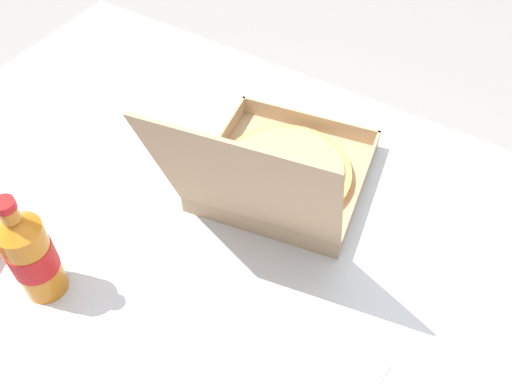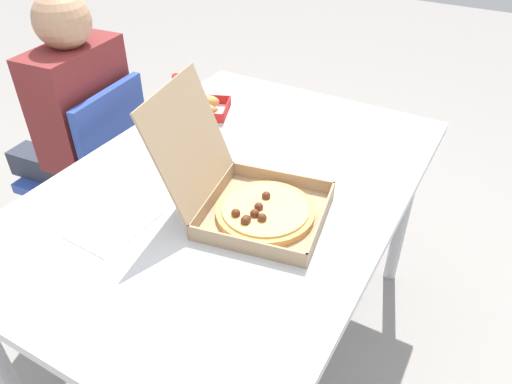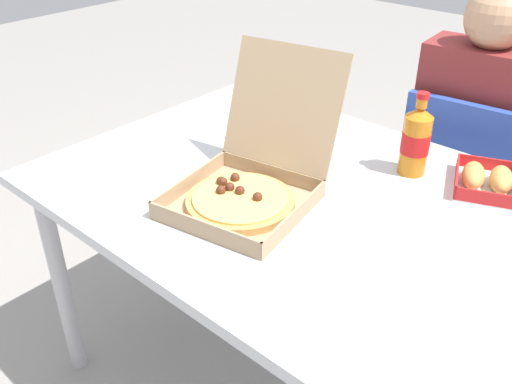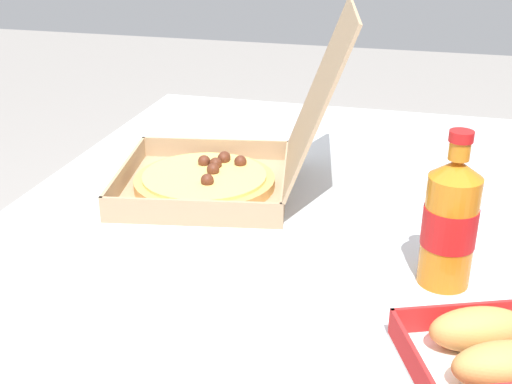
{
  "view_description": "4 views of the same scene",
  "coord_description": "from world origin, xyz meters",
  "px_view_note": "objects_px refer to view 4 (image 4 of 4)",
  "views": [
    {
      "loc": [
        -0.43,
        0.51,
        1.55
      ],
      "look_at": [
        -0.07,
        -0.07,
        0.77
      ],
      "focal_mm": 39.14,
      "sensor_mm": 36.0,
      "label": 1
    },
    {
      "loc": [
        -0.96,
        -0.63,
        1.55
      ],
      "look_at": [
        -0.02,
        -0.09,
        0.74
      ],
      "focal_mm": 34.16,
      "sensor_mm": 36.0,
      "label": 2
    },
    {
      "loc": [
        0.69,
        -0.97,
        1.46
      ],
      "look_at": [
        -0.08,
        -0.11,
        0.76
      ],
      "focal_mm": 38.96,
      "sensor_mm": 36.0,
      "label": 3
    },
    {
      "loc": [
        0.98,
        0.22,
        1.23
      ],
      "look_at": [
        0.01,
        -0.04,
        0.78
      ],
      "focal_mm": 46.29,
      "sensor_mm": 36.0,
      "label": 4
    }
  ],
  "objects_px": {
    "bread_side_box": "(490,350)",
    "cola_bottle": "(450,222)",
    "pizza_box_open": "(225,166)",
    "paper_menu": "(389,162)"
  },
  "relations": [
    {
      "from": "bread_side_box",
      "to": "paper_menu",
      "type": "bearing_deg",
      "value": -165.71
    },
    {
      "from": "pizza_box_open",
      "to": "bread_side_box",
      "type": "distance_m",
      "value": 0.6
    },
    {
      "from": "pizza_box_open",
      "to": "paper_menu",
      "type": "bearing_deg",
      "value": 127.19
    },
    {
      "from": "bread_side_box",
      "to": "paper_menu",
      "type": "relative_size",
      "value": 1.11
    },
    {
      "from": "bread_side_box",
      "to": "paper_menu",
      "type": "distance_m",
      "value": 0.65
    },
    {
      "from": "bread_side_box",
      "to": "pizza_box_open",
      "type": "bearing_deg",
      "value": -132.77
    },
    {
      "from": "cola_bottle",
      "to": "paper_menu",
      "type": "relative_size",
      "value": 1.07
    },
    {
      "from": "bread_side_box",
      "to": "paper_menu",
      "type": "height_order",
      "value": "bread_side_box"
    },
    {
      "from": "cola_bottle",
      "to": "pizza_box_open",
      "type": "bearing_deg",
      "value": -120.3
    },
    {
      "from": "bread_side_box",
      "to": "cola_bottle",
      "type": "xyz_separation_m",
      "value": [
        -0.18,
        -0.05,
        0.07
      ]
    }
  ]
}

